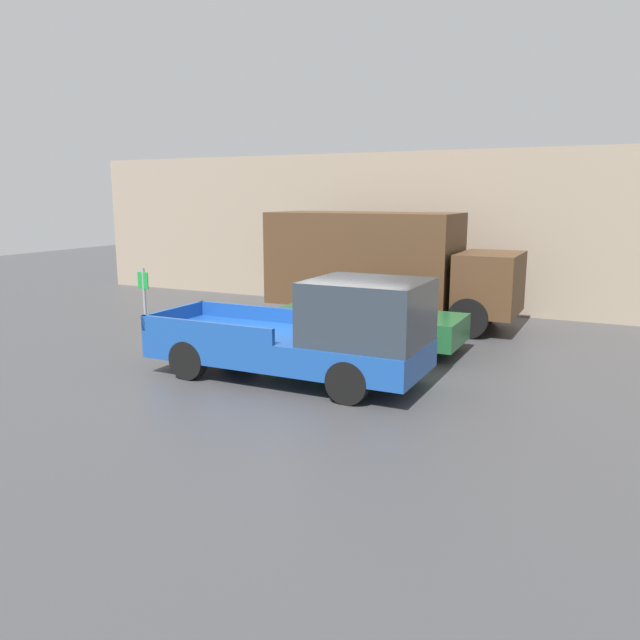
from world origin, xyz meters
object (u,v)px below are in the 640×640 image
(car, at_px, (370,317))
(delivery_truck, at_px, (382,263))
(newspaper_box, at_px, (487,300))
(parking_sign, at_px, (145,304))
(pickup_truck, at_px, (315,334))

(car, distance_m, delivery_truck, 3.56)
(newspaper_box, bearing_deg, parking_sign, -128.00)
(pickup_truck, distance_m, parking_sign, 4.83)
(pickup_truck, distance_m, delivery_truck, 6.56)
(delivery_truck, bearing_deg, pickup_truck, -81.03)
(parking_sign, bearing_deg, car, 28.97)
(parking_sign, bearing_deg, newspaper_box, 52.00)
(delivery_truck, distance_m, newspaper_box, 3.75)
(parking_sign, bearing_deg, pickup_truck, -6.15)
(pickup_truck, bearing_deg, parking_sign, 173.85)
(pickup_truck, relative_size, car, 1.25)
(parking_sign, xyz_separation_m, newspaper_box, (6.44, 8.24, -0.66))
(delivery_truck, xyz_separation_m, newspaper_box, (2.65, 2.33, -1.26))
(pickup_truck, height_order, car, pickup_truck)
(car, bearing_deg, newspaper_box, 73.16)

